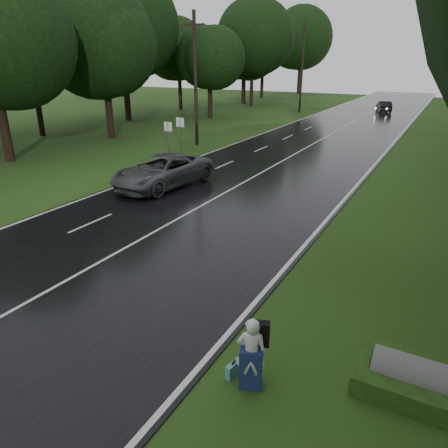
{
  "coord_description": "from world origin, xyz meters",
  "views": [
    {
      "loc": [
        9.89,
        -9.61,
        6.57
      ],
      "look_at": [
        3.35,
        2.33,
        1.1
      ],
      "focal_mm": 32.87,
      "sensor_mm": 36.0,
      "label": 1
    }
  ],
  "objects": [
    {
      "name": "far_car",
      "position": [
        1.39,
        50.8,
        0.74
      ],
      "size": [
        2.68,
        4.47,
        1.39
      ],
      "primitive_type": "imported",
      "rotation": [
        0.0,
        0.0,
        3.45
      ],
      "color": "black",
      "rests_on": "road"
    },
    {
      "name": "tree_left_c",
      "position": [
        -16.73,
        7.96,
        0.0
      ],
      "size": [
        8.51,
        8.51,
        13.3
      ],
      "primitive_type": null,
      "color": "black",
      "rests_on": "ground"
    },
    {
      "name": "suitcase",
      "position": [
        6.58,
        -3.12,
        0.16
      ],
      "size": [
        0.2,
        0.47,
        0.32
      ],
      "primitive_type": "cube",
      "rotation": [
        0.0,
        0.0,
        6.12
      ],
      "color": "teal",
      "rests_on": "ground"
    },
    {
      "name": "utility_pole_far",
      "position": [
        -8.5,
        45.08,
        0.0
      ],
      "size": [
        1.8,
        0.28,
        10.9
      ],
      "primitive_type": null,
      "color": "black",
      "rests_on": "ground"
    },
    {
      "name": "culvert",
      "position": [
        10.07,
        -1.69,
        0.0
      ],
      "size": [
        1.58,
        0.79,
        0.79
      ],
      "primitive_type": "cylinder",
      "rotation": [
        0.0,
        1.57,
        0.0
      ],
      "color": "slate",
      "rests_on": "ground"
    },
    {
      "name": "tree_left_f",
      "position": [
        -17.36,
        48.7,
        0.0
      ],
      "size": [
        10.79,
        10.79,
        16.86
      ],
      "primitive_type": null,
      "color": "black",
      "rests_on": "ground"
    },
    {
      "name": "road",
      "position": [
        0.0,
        20.0,
        0.02
      ],
      "size": [
        12.0,
        140.0,
        0.04
      ],
      "primitive_type": "cube",
      "color": "black",
      "rests_on": "ground"
    },
    {
      "name": "grey_car",
      "position": [
        -3.64,
        8.05,
        0.9
      ],
      "size": [
        3.55,
        6.46,
        1.71
      ],
      "primitive_type": "imported",
      "rotation": [
        0.0,
        0.0,
        6.17
      ],
      "color": "#4D5052",
      "rests_on": "road"
    },
    {
      "name": "lane_center",
      "position": [
        0.0,
        20.0,
        0.04
      ],
      "size": [
        0.12,
        140.0,
        0.01
      ],
      "primitive_type": "cube",
      "color": "silver",
      "rests_on": "road"
    },
    {
      "name": "road_sign_b",
      "position": [
        -7.2,
        15.06,
        0.0
      ],
      "size": [
        0.66,
        0.1,
        2.74
      ],
      "primitive_type": null,
      "color": "white",
      "rests_on": "ground"
    },
    {
      "name": "utility_pole_mid",
      "position": [
        -8.5,
        19.29,
        0.0
      ],
      "size": [
        1.8,
        0.28,
        10.03
      ],
      "primitive_type": null,
      "color": "black",
      "rests_on": "ground"
    },
    {
      "name": "road_sign_a",
      "position": [
        -7.2,
        13.58,
        0.0
      ],
      "size": [
        0.63,
        0.1,
        2.62
      ],
      "primitive_type": null,
      "color": "white",
      "rests_on": "ground"
    },
    {
      "name": "hitchhiker",
      "position": [
        7.06,
        -3.23,
        0.8
      ],
      "size": [
        0.73,
        0.71,
        1.72
      ],
      "color": "silver",
      "rests_on": "ground"
    },
    {
      "name": "ground",
      "position": [
        0.0,
        0.0,
        0.0
      ],
      "size": [
        160.0,
        160.0,
        0.0
      ],
      "primitive_type": "plane",
      "color": "#264615",
      "rests_on": "ground"
    },
    {
      "name": "tree_left_d",
      "position": [
        -16.89,
        18.18,
        0.0
      ],
      "size": [
        8.69,
        8.69,
        13.57
      ],
      "primitive_type": null,
      "color": "black",
      "rests_on": "ground"
    },
    {
      "name": "tree_left_e",
      "position": [
        -16.13,
        34.44,
        0.0
      ],
      "size": [
        7.84,
        7.84,
        12.25
      ],
      "primitive_type": null,
      "color": "black",
      "rests_on": "ground"
    }
  ]
}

